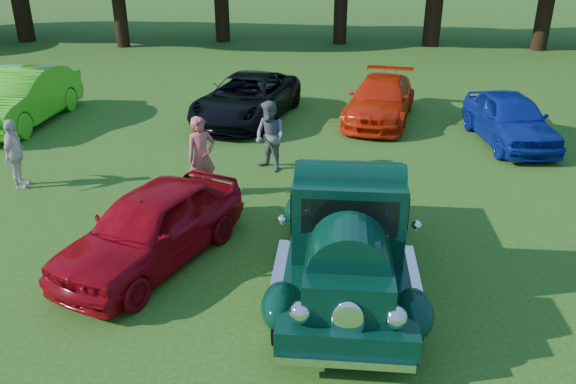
# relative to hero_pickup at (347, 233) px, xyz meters

# --- Properties ---
(ground) EXTENTS (120.00, 120.00, 0.00)m
(ground) POSITION_rel_hero_pickup_xyz_m (-1.13, -0.41, -0.88)
(ground) COLOR #2A4E12
(ground) RESTS_ON ground
(hero_pickup) EXTENTS (2.41, 5.17, 2.02)m
(hero_pickup) POSITION_rel_hero_pickup_xyz_m (0.00, 0.00, 0.00)
(hero_pickup) COLOR black
(hero_pickup) RESTS_ON ground
(red_convertible) EXTENTS (3.05, 4.39, 1.39)m
(red_convertible) POSITION_rel_hero_pickup_xyz_m (-3.43, 0.30, -0.18)
(red_convertible) COLOR #9B0611
(red_convertible) RESTS_ON ground
(back_car_lime) EXTENTS (1.82, 5.14, 1.69)m
(back_car_lime) POSITION_rel_hero_pickup_xyz_m (-10.14, 8.10, -0.03)
(back_car_lime) COLOR #43D11B
(back_car_lime) RESTS_ON ground
(back_car_black) EXTENTS (3.35, 5.52, 1.43)m
(back_car_black) POSITION_rel_hero_pickup_xyz_m (-3.16, 9.21, -0.16)
(back_car_black) COLOR black
(back_car_black) RESTS_ON ground
(back_car_orange) EXTENTS (2.77, 4.94, 1.35)m
(back_car_orange) POSITION_rel_hero_pickup_xyz_m (1.12, 9.53, -0.20)
(back_car_orange) COLOR red
(back_car_orange) RESTS_ON ground
(back_car_blue) EXTENTS (2.17, 4.34, 1.42)m
(back_car_blue) POSITION_rel_hero_pickup_xyz_m (4.64, 7.64, -0.17)
(back_car_blue) COLOR navy
(back_car_blue) RESTS_ON ground
(spectator_pink) EXTENTS (0.80, 0.76, 1.85)m
(spectator_pink) POSITION_rel_hero_pickup_xyz_m (-3.21, 3.20, 0.05)
(spectator_pink) COLOR #C45550
(spectator_pink) RESTS_ON ground
(spectator_grey) EXTENTS (1.09, 1.06, 1.76)m
(spectator_grey) POSITION_rel_hero_pickup_xyz_m (-1.88, 4.89, 0.01)
(spectator_grey) COLOR slate
(spectator_grey) RESTS_ON ground
(spectator_white) EXTENTS (0.57, 1.02, 1.64)m
(spectator_white) POSITION_rel_hero_pickup_xyz_m (-7.62, 3.28, -0.06)
(spectator_white) COLOR silver
(spectator_white) RESTS_ON ground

